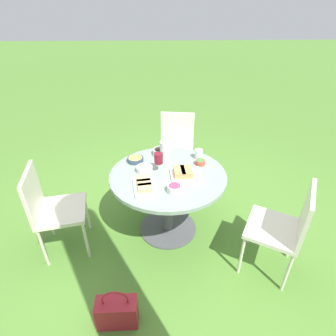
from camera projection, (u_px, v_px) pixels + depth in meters
ground_plane at (168, 228)px, 2.83m from camera, size 40.00×40.00×0.00m
dining_table at (168, 186)px, 2.54m from camera, size 1.10×1.10×0.70m
chair_near_left at (51, 206)px, 2.34m from camera, size 0.50×0.51×0.89m
chair_near_right at (285, 225)px, 2.13m from camera, size 0.58×0.59×0.89m
chair_far_back at (177, 142)px, 3.46m from camera, size 0.50×0.48×0.89m
water_pitcher at (166, 152)px, 2.61m from camera, size 0.12×0.11×0.22m
wine_glass at (159, 159)px, 2.42m from camera, size 0.08×0.08×0.19m
platter_bread_main at (144, 185)px, 2.26m from camera, size 0.22×0.32×0.06m
platter_charcuterie at (184, 173)px, 2.41m from camera, size 0.30×0.27×0.07m
bowl_fries at (135, 159)px, 2.65m from camera, size 0.16×0.16×0.05m
bowl_salad at (200, 162)px, 2.59m from camera, size 0.09×0.09×0.05m
bowl_olives at (160, 151)px, 2.77m from camera, size 0.15×0.15×0.07m
bowl_dip_red at (174, 188)px, 2.20m from camera, size 0.12×0.12×0.07m
bowl_dip_cream at (144, 169)px, 2.48m from camera, size 0.15×0.15×0.05m
cup_water_near at (199, 154)px, 2.69m from camera, size 0.08×0.08×0.10m
handbag at (117, 312)px, 1.92m from camera, size 0.30×0.14×0.37m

